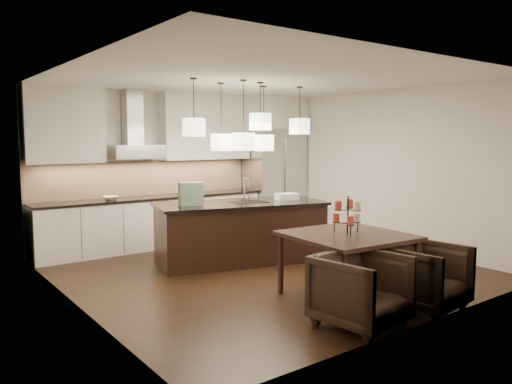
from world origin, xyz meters
TOP-DOWN VIEW (x-y plane):
  - floor at (0.00, 0.00)m, footprint 5.50×5.50m
  - ceiling at (0.00, 0.00)m, footprint 5.50×5.50m
  - wall_back at (0.00, 2.76)m, footprint 5.50×0.02m
  - wall_front at (0.00, -2.76)m, footprint 5.50×0.02m
  - wall_left at (-2.76, 0.00)m, footprint 0.02×5.50m
  - wall_right at (2.76, 0.00)m, footprint 0.02×5.50m
  - refrigerator at (2.10, 2.38)m, footprint 1.20×0.72m
  - fridge_panel at (2.10, 2.38)m, footprint 1.26×0.72m
  - lower_cabinets at (-0.62, 2.43)m, footprint 4.21×0.62m
  - countertop at (-0.62, 2.43)m, footprint 4.21×0.66m
  - backsplash at (-0.62, 2.73)m, footprint 4.21×0.02m
  - upper_cab_left at (-2.10, 2.57)m, footprint 1.25×0.35m
  - upper_cab_right at (0.55, 2.57)m, footprint 1.85×0.35m
  - hood_canopy at (-0.93, 2.48)m, footprint 0.90×0.52m
  - hood_chimney at (-0.93, 2.59)m, footprint 0.30×0.28m
  - fruit_bowl at (-1.43, 2.38)m, footprint 0.29×0.29m
  - island_body at (0.02, 0.64)m, footprint 2.75×1.66m
  - island_top at (0.02, 0.64)m, footprint 2.85×1.76m
  - faucet at (0.15, 0.71)m, footprint 0.16×0.27m
  - tote_bag at (-0.79, 0.79)m, footprint 0.39×0.27m
  - food_container at (0.84, 0.47)m, footprint 0.40×0.33m
  - dining_table at (0.02, -1.65)m, footprint 1.42×1.42m
  - candelabra at (0.02, -1.65)m, footprint 0.41×0.41m
  - candle_a at (0.16, -1.66)m, footprint 0.09×0.09m
  - candle_b at (-0.05, -1.51)m, footprint 0.09×0.09m
  - candle_c at (-0.07, -1.77)m, footprint 0.09×0.09m
  - candle_d at (0.14, -1.56)m, footprint 0.09×0.09m
  - candle_e at (-0.12, -1.61)m, footprint 0.09×0.09m
  - candle_f at (0.03, -1.78)m, footprint 0.09×0.09m
  - armchair_left at (-0.57, -2.40)m, footprint 0.93×0.95m
  - armchair_right at (0.44, -2.48)m, footprint 0.88×0.91m
  - pendant_a at (-0.91, 0.46)m, footprint 0.24×0.24m
  - pendant_b at (-0.26, 0.75)m, footprint 0.24×0.24m
  - pendant_c at (0.17, 0.32)m, footprint 0.24×0.24m
  - pendant_d at (0.54, 0.72)m, footprint 0.24×0.24m
  - pendant_e at (1.10, 0.47)m, footprint 0.24×0.24m
  - pendant_f at (-0.21, 0.23)m, footprint 0.24×0.24m

SIDE VIEW (x-z plane):
  - floor at x=0.00m, z-range -0.02..0.00m
  - armchair_right at x=0.44m, z-range 0.00..0.75m
  - armchair_left at x=-0.57m, z-range 0.00..0.77m
  - dining_table at x=0.02m, z-range 0.00..0.79m
  - lower_cabinets at x=-0.62m, z-range 0.00..0.88m
  - island_body at x=0.02m, z-range 0.00..0.91m
  - countertop at x=-0.62m, z-range 0.88..0.92m
  - island_top at x=0.02m, z-range 0.91..0.95m
  - fruit_bowl at x=-1.43m, z-range 0.92..0.98m
  - candle_a at x=0.16m, z-range 0.93..1.04m
  - candle_b at x=-0.05m, z-range 0.93..1.04m
  - candle_c at x=-0.07m, z-range 0.93..1.04m
  - food_container at x=0.84m, z-range 0.95..1.05m
  - candelabra at x=0.02m, z-range 0.79..1.26m
  - refrigerator at x=2.10m, z-range 0.00..2.15m
  - tote_bag at x=-0.79m, z-range 0.95..1.30m
  - faucet at x=0.15m, z-range 0.95..1.34m
  - candle_d at x=0.14m, z-range 1.10..1.21m
  - candle_e at x=-0.12m, z-range 1.10..1.21m
  - candle_f at x=0.03m, z-range 1.10..1.21m
  - backsplash at x=-0.62m, z-range 0.92..1.55m
  - wall_back at x=0.00m, z-range 0.00..2.80m
  - wall_front at x=0.00m, z-range 0.00..2.80m
  - wall_left at x=-2.76m, z-range 0.00..2.80m
  - wall_right at x=2.76m, z-range 0.00..2.80m
  - hood_canopy at x=-0.93m, z-range 1.60..1.84m
  - pendant_d at x=0.54m, z-range 1.75..2.01m
  - pendant_b at x=-0.26m, z-range 1.76..2.02m
  - pendant_f at x=-0.21m, z-range 1.78..2.04m
  - pendant_a at x=-0.91m, z-range 1.98..2.24m
  - pendant_e at x=1.10m, z-range 2.02..2.28m
  - upper_cab_left at x=-2.10m, z-range 1.55..2.80m
  - upper_cab_right at x=0.55m, z-range 1.55..2.80m
  - pendant_c at x=0.17m, z-range 2.08..2.34m
  - hood_chimney at x=-0.93m, z-range 1.84..2.80m
  - fridge_panel at x=2.10m, z-range 2.15..2.80m
  - ceiling at x=0.00m, z-range 2.80..2.82m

